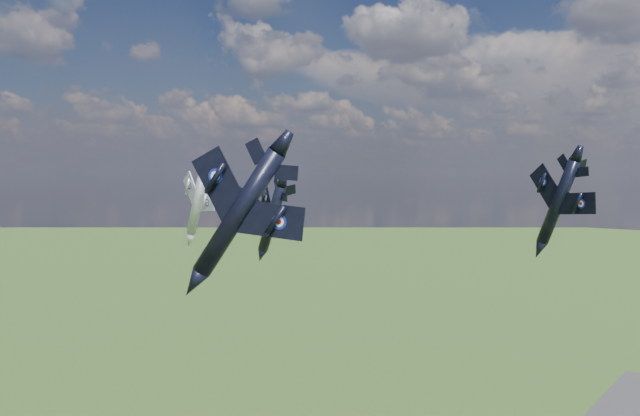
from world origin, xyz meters
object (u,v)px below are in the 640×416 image
Objects in this scene: jet_lead_navy at (272,218)px; jet_high_navy at (558,202)px; jet_left_silver at (197,202)px; jet_right_navy at (239,213)px.

jet_high_navy is at bearing 55.45° from jet_lead_navy.
jet_lead_navy is 37.19m from jet_high_navy.
jet_right_navy is at bearing -24.49° from jet_left_silver.
jet_high_navy is at bearing 36.80° from jet_left_silver.
jet_right_navy is 0.92× the size of jet_high_navy.
jet_lead_navy is 37.64m from jet_right_navy.
jet_high_navy is (31.29, 19.97, 2.33)m from jet_lead_navy.
jet_lead_navy is at bearing 14.94° from jet_left_silver.
jet_high_navy is 50.04m from jet_left_silver.
jet_right_navy is 1.01× the size of jet_left_silver.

